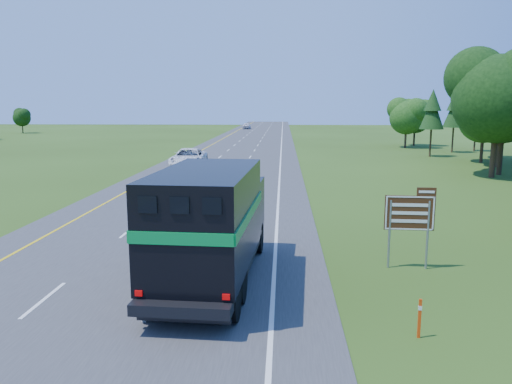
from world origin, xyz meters
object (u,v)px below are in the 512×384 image
Objects in this scene: white_suv at (189,158)px; far_car at (247,126)px; exit_sign at (410,216)px; horse_truck at (211,221)px.

far_car is at bearing 87.41° from white_suv.
far_car is at bearing 100.09° from exit_sign.
exit_sign is at bearing -81.55° from far_car.
horse_truck is 7.56m from exit_sign.
white_suv is at bearing 105.31° from horse_truck.
horse_truck is at bearing -80.71° from white_suv.
far_car is at bearing 96.77° from horse_truck.
far_car is 114.44m from exit_sign.
white_suv is 83.43m from far_car.
horse_truck is 2.97× the size of exit_sign.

